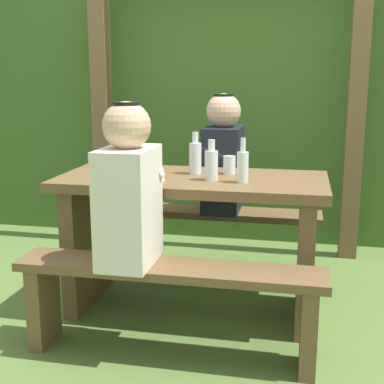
# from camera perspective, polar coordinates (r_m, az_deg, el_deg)

# --- Properties ---
(ground_plane) EXTENTS (12.00, 12.00, 0.00)m
(ground_plane) POSITION_cam_1_polar(r_m,az_deg,el_deg) (3.01, -0.00, -12.45)
(ground_plane) COLOR #516E32
(hedge_backdrop) EXTENTS (6.40, 0.96, 2.07)m
(hedge_backdrop) POSITION_cam_1_polar(r_m,az_deg,el_deg) (4.53, 4.70, 9.49)
(hedge_backdrop) COLOR #395E23
(hedge_backdrop) RESTS_ON ground_plane
(pergola_post_left) EXTENTS (0.12, 0.12, 1.93)m
(pergola_post_left) POSITION_cam_1_polar(r_m,az_deg,el_deg) (4.05, -9.63, 8.03)
(pergola_post_left) COLOR brown
(pergola_post_left) RESTS_ON ground_plane
(pergola_post_right) EXTENTS (0.12, 0.12, 1.93)m
(pergola_post_right) POSITION_cam_1_polar(r_m,az_deg,el_deg) (3.79, 17.16, 7.37)
(pergola_post_right) COLOR brown
(pergola_post_right) RESTS_ON ground_plane
(picnic_table) EXTENTS (1.40, 0.64, 0.75)m
(picnic_table) POSITION_cam_1_polar(r_m,az_deg,el_deg) (2.84, -0.00, -3.11)
(picnic_table) COLOR brown
(picnic_table) RESTS_ON ground_plane
(bench_near) EXTENTS (1.40, 0.24, 0.44)m
(bench_near) POSITION_cam_1_polar(r_m,az_deg,el_deg) (2.43, -2.47, -10.63)
(bench_near) COLOR brown
(bench_near) RESTS_ON ground_plane
(bench_far) EXTENTS (1.40, 0.24, 0.44)m
(bench_far) POSITION_cam_1_polar(r_m,az_deg,el_deg) (3.37, 1.76, -3.93)
(bench_far) COLOR brown
(bench_far) RESTS_ON ground_plane
(person_white_shirt) EXTENTS (0.25, 0.35, 0.72)m
(person_white_shirt) POSITION_cam_1_polar(r_m,az_deg,el_deg) (2.34, -6.84, 0.16)
(person_white_shirt) COLOR silver
(person_white_shirt) RESTS_ON bench_near
(person_black_coat) EXTENTS (0.25, 0.35, 0.72)m
(person_black_coat) POSITION_cam_1_polar(r_m,az_deg,el_deg) (3.25, 3.34, 3.70)
(person_black_coat) COLOR black
(person_black_coat) RESTS_ON bench_far
(drinking_glass) EXTENTS (0.07, 0.07, 0.10)m
(drinking_glass) POSITION_cam_1_polar(r_m,az_deg,el_deg) (2.86, 4.03, 2.92)
(drinking_glass) COLOR silver
(drinking_glass) RESTS_ON picnic_table
(bottle_left) EXTENTS (0.07, 0.07, 0.23)m
(bottle_left) POSITION_cam_1_polar(r_m,az_deg,el_deg) (2.85, 0.33, 3.80)
(bottle_left) COLOR silver
(bottle_left) RESTS_ON picnic_table
(bottle_right) EXTENTS (0.07, 0.07, 0.21)m
(bottle_right) POSITION_cam_1_polar(r_m,az_deg,el_deg) (2.68, 2.09, 3.06)
(bottle_right) COLOR silver
(bottle_right) RESTS_ON picnic_table
(bottle_center) EXTENTS (0.06, 0.06, 0.22)m
(bottle_center) POSITION_cam_1_polar(r_m,az_deg,el_deg) (2.63, 5.46, 2.84)
(bottle_center) COLOR silver
(bottle_center) RESTS_ON picnic_table
(cell_phone) EXTENTS (0.11, 0.16, 0.01)m
(cell_phone) POSITION_cam_1_polar(r_m,az_deg,el_deg) (2.69, -3.80, 1.36)
(cell_phone) COLOR silver
(cell_phone) RESTS_ON picnic_table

